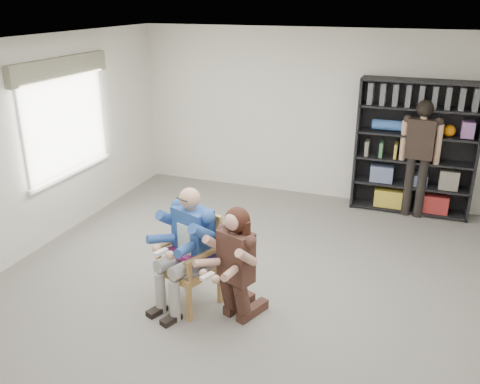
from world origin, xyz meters
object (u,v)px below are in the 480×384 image
at_px(bookshelf, 415,148).
at_px(seated_man, 188,248).
at_px(standing_man, 418,160).
at_px(armchair, 189,261).
at_px(kneeling_woman, 234,267).

bearing_deg(bookshelf, seated_man, -121.01).
relative_size(seated_man, bookshelf, 0.66).
bearing_deg(standing_man, armchair, -117.86).
bearing_deg(kneeling_woman, standing_man, 86.79).
distance_m(armchair, bookshelf, 4.23).
distance_m(bookshelf, standing_man, 0.22).
distance_m(armchair, seated_man, 0.16).
height_order(seated_man, standing_man, standing_man).
xyz_separation_m(kneeling_woman, standing_man, (1.66, 3.57, 0.28)).
distance_m(armchair, kneeling_woman, 0.60).
bearing_deg(armchair, seated_man, -68.31).
relative_size(bookshelf, standing_man, 1.15).
distance_m(kneeling_woman, standing_man, 3.94).
relative_size(armchair, bookshelf, 0.51).
height_order(armchair, bookshelf, bookshelf).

